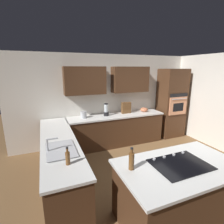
% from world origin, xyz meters
% --- Properties ---
extents(ground_plane, '(14.00, 14.00, 0.00)m').
position_xyz_m(ground_plane, '(0.00, 0.00, 0.00)').
color(ground_plane, brown).
extents(wall_back, '(6.00, 0.44, 2.60)m').
position_xyz_m(wall_back, '(0.07, -2.04, 1.45)').
color(wall_back, white).
rests_on(wall_back, ground).
extents(lower_cabinets_back, '(2.80, 0.60, 0.86)m').
position_xyz_m(lower_cabinets_back, '(0.10, -1.72, 0.43)').
color(lower_cabinets_back, '#472B19').
rests_on(lower_cabinets_back, ground).
extents(countertop_back, '(2.84, 0.64, 0.04)m').
position_xyz_m(countertop_back, '(0.10, -1.72, 0.88)').
color(countertop_back, silver).
rests_on(countertop_back, lower_cabinets_back).
extents(lower_cabinets_side, '(0.60, 2.90, 0.86)m').
position_xyz_m(lower_cabinets_side, '(1.82, -0.55, 0.43)').
color(lower_cabinets_side, '#472B19').
rests_on(lower_cabinets_side, ground).
extents(countertop_side, '(0.64, 2.94, 0.04)m').
position_xyz_m(countertop_side, '(1.82, -0.55, 0.88)').
color(countertop_side, silver).
rests_on(countertop_side, lower_cabinets_side).
extents(island_base, '(1.67, 0.95, 0.86)m').
position_xyz_m(island_base, '(0.32, 1.04, 0.43)').
color(island_base, '#472B19').
rests_on(island_base, ground).
extents(island_top, '(1.75, 1.03, 0.04)m').
position_xyz_m(island_top, '(0.32, 1.04, 0.88)').
color(island_top, silver).
rests_on(island_top, island_base).
extents(wall_oven, '(0.80, 0.66, 2.19)m').
position_xyz_m(wall_oven, '(-1.85, -1.72, 1.10)').
color(wall_oven, '#472B19').
rests_on(wall_oven, ground).
extents(sink_unit, '(0.46, 0.70, 0.23)m').
position_xyz_m(sink_unit, '(1.83, -0.04, 0.92)').
color(sink_unit, '#515456').
rests_on(sink_unit, countertop_side).
extents(cooktop, '(0.76, 0.56, 0.03)m').
position_xyz_m(cooktop, '(0.32, 1.03, 0.91)').
color(cooktop, black).
rests_on(cooktop, island_top).
extents(blender, '(0.15, 0.15, 0.36)m').
position_xyz_m(blender, '(0.40, -1.76, 1.05)').
color(blender, black).
rests_on(blender, countertop_back).
extents(mixing_bowl, '(0.23, 0.23, 0.13)m').
position_xyz_m(mixing_bowl, '(-0.85, -1.76, 0.96)').
color(mixing_bowl, '#CC724C').
rests_on(mixing_bowl, countertop_back).
extents(spice_rack, '(0.28, 0.11, 0.33)m').
position_xyz_m(spice_rack, '(-0.25, -1.80, 1.07)').
color(spice_rack, brown).
rests_on(spice_rack, countertop_back).
extents(kettle, '(0.16, 0.16, 0.18)m').
position_xyz_m(kettle, '(1.05, -1.76, 0.99)').
color(kettle, '#B7BABF').
rests_on(kettle, countertop_back).
extents(dish_soap_bottle, '(0.06, 0.06, 0.26)m').
position_xyz_m(dish_soap_bottle, '(1.77, 0.44, 1.00)').
color(dish_soap_bottle, brown).
rests_on(dish_soap_bottle, countertop_side).
extents(oil_bottle, '(0.07, 0.07, 0.31)m').
position_xyz_m(oil_bottle, '(1.01, 0.88, 1.03)').
color(oil_bottle, brown).
rests_on(oil_bottle, island_top).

